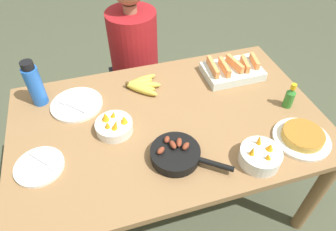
{
  "coord_description": "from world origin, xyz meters",
  "views": [
    {
      "loc": [
        -0.3,
        -1.0,
        1.79
      ],
      "look_at": [
        0.0,
        0.0,
        0.76
      ],
      "focal_mm": 32.0,
      "sensor_mm": 36.0,
      "label": 1
    }
  ],
  "objects_px": {
    "skillet": "(176,154)",
    "person_figure": "(136,73)",
    "melon_tray": "(232,70)",
    "hot_sauce_bottle": "(290,97)",
    "banana_bunch": "(141,85)",
    "fruit_bowl_citrus": "(260,156)",
    "water_bottle": "(34,84)",
    "empty_plate_near_front": "(77,104)",
    "empty_plate_far_left": "(39,166)",
    "fruit_bowl_mango": "(114,126)",
    "frittata_plate_center": "(302,137)"
  },
  "relations": [
    {
      "from": "banana_bunch",
      "to": "melon_tray",
      "type": "bearing_deg",
      "value": -4.12
    },
    {
      "from": "melon_tray",
      "to": "person_figure",
      "type": "xyz_separation_m",
      "value": [
        -0.48,
        0.49,
        -0.27
      ]
    },
    {
      "from": "banana_bunch",
      "to": "skillet",
      "type": "xyz_separation_m",
      "value": [
        0.04,
        -0.52,
        0.01
      ]
    },
    {
      "from": "water_bottle",
      "to": "hot_sauce_bottle",
      "type": "relative_size",
      "value": 1.76
    },
    {
      "from": "skillet",
      "to": "person_figure",
      "type": "height_order",
      "value": "person_figure"
    },
    {
      "from": "skillet",
      "to": "person_figure",
      "type": "bearing_deg",
      "value": 126.26
    },
    {
      "from": "melon_tray",
      "to": "hot_sauce_bottle",
      "type": "xyz_separation_m",
      "value": [
        0.16,
        -0.32,
        0.03
      ]
    },
    {
      "from": "water_bottle",
      "to": "person_figure",
      "type": "distance_m",
      "value": 0.8
    },
    {
      "from": "fruit_bowl_citrus",
      "to": "skillet",
      "type": "bearing_deg",
      "value": 160.39
    },
    {
      "from": "fruit_bowl_mango",
      "to": "fruit_bowl_citrus",
      "type": "height_order",
      "value": "fruit_bowl_citrus"
    },
    {
      "from": "banana_bunch",
      "to": "fruit_bowl_citrus",
      "type": "xyz_separation_m",
      "value": [
        0.38,
        -0.64,
        0.02
      ]
    },
    {
      "from": "banana_bunch",
      "to": "empty_plate_near_front",
      "type": "xyz_separation_m",
      "value": [
        -0.36,
        -0.05,
        -0.01
      ]
    },
    {
      "from": "person_figure",
      "to": "fruit_bowl_citrus",
      "type": "bearing_deg",
      "value": -73.43
    },
    {
      "from": "skillet",
      "to": "fruit_bowl_citrus",
      "type": "xyz_separation_m",
      "value": [
        0.34,
        -0.12,
        0.01
      ]
    },
    {
      "from": "frittata_plate_center",
      "to": "hot_sauce_bottle",
      "type": "height_order",
      "value": "hot_sauce_bottle"
    },
    {
      "from": "person_figure",
      "to": "hot_sauce_bottle",
      "type": "bearing_deg",
      "value": -51.77
    },
    {
      "from": "empty_plate_near_front",
      "to": "water_bottle",
      "type": "distance_m",
      "value": 0.23
    },
    {
      "from": "banana_bunch",
      "to": "person_figure",
      "type": "distance_m",
      "value": 0.52
    },
    {
      "from": "water_bottle",
      "to": "skillet",
      "type": "bearing_deg",
      "value": -44.35
    },
    {
      "from": "melon_tray",
      "to": "water_bottle",
      "type": "xyz_separation_m",
      "value": [
        -1.07,
        0.08,
        0.09
      ]
    },
    {
      "from": "fruit_bowl_mango",
      "to": "fruit_bowl_citrus",
      "type": "xyz_separation_m",
      "value": [
        0.57,
        -0.36,
        0.01
      ]
    },
    {
      "from": "fruit_bowl_citrus",
      "to": "person_figure",
      "type": "height_order",
      "value": "person_figure"
    },
    {
      "from": "empty_plate_far_left",
      "to": "banana_bunch",
      "type": "bearing_deg",
      "value": 36.48
    },
    {
      "from": "banana_bunch",
      "to": "water_bottle",
      "type": "relative_size",
      "value": 0.82
    },
    {
      "from": "empty_plate_near_front",
      "to": "hot_sauce_bottle",
      "type": "bearing_deg",
      "value": -16.79
    },
    {
      "from": "melon_tray",
      "to": "fruit_bowl_mango",
      "type": "xyz_separation_m",
      "value": [
        -0.73,
        -0.24,
        -0.0
      ]
    },
    {
      "from": "fruit_bowl_mango",
      "to": "water_bottle",
      "type": "xyz_separation_m",
      "value": [
        -0.34,
        0.32,
        0.09
      ]
    },
    {
      "from": "banana_bunch",
      "to": "melon_tray",
      "type": "height_order",
      "value": "melon_tray"
    },
    {
      "from": "melon_tray",
      "to": "fruit_bowl_citrus",
      "type": "distance_m",
      "value": 0.62
    },
    {
      "from": "skillet",
      "to": "person_figure",
      "type": "distance_m",
      "value": 1.01
    },
    {
      "from": "frittata_plate_center",
      "to": "fruit_bowl_citrus",
      "type": "distance_m",
      "value": 0.26
    },
    {
      "from": "fruit_bowl_citrus",
      "to": "banana_bunch",
      "type": "bearing_deg",
      "value": 120.46
    },
    {
      "from": "banana_bunch",
      "to": "fruit_bowl_citrus",
      "type": "height_order",
      "value": "fruit_bowl_citrus"
    },
    {
      "from": "person_figure",
      "to": "water_bottle",
      "type": "bearing_deg",
      "value": -144.71
    },
    {
      "from": "empty_plate_near_front",
      "to": "hot_sauce_bottle",
      "type": "distance_m",
      "value": 1.1
    },
    {
      "from": "water_bottle",
      "to": "hot_sauce_bottle",
      "type": "height_order",
      "value": "water_bottle"
    },
    {
      "from": "frittata_plate_center",
      "to": "water_bottle",
      "type": "distance_m",
      "value": 1.32
    },
    {
      "from": "skillet",
      "to": "empty_plate_far_left",
      "type": "relative_size",
      "value": 1.53
    },
    {
      "from": "empty_plate_far_left",
      "to": "fruit_bowl_citrus",
      "type": "bearing_deg",
      "value": -14.75
    },
    {
      "from": "hot_sauce_bottle",
      "to": "melon_tray",
      "type": "bearing_deg",
      "value": 116.41
    },
    {
      "from": "melon_tray",
      "to": "person_figure",
      "type": "height_order",
      "value": "person_figure"
    },
    {
      "from": "hot_sauce_bottle",
      "to": "person_figure",
      "type": "height_order",
      "value": "person_figure"
    },
    {
      "from": "fruit_bowl_citrus",
      "to": "frittata_plate_center",
      "type": "bearing_deg",
      "value": 11.83
    },
    {
      "from": "empty_plate_near_front",
      "to": "water_bottle",
      "type": "bearing_deg",
      "value": 154.43
    },
    {
      "from": "frittata_plate_center",
      "to": "empty_plate_far_left",
      "type": "bearing_deg",
      "value": 170.81
    },
    {
      "from": "banana_bunch",
      "to": "skillet",
      "type": "relative_size",
      "value": 0.64
    },
    {
      "from": "frittata_plate_center",
      "to": "fruit_bowl_citrus",
      "type": "bearing_deg",
      "value": -168.17
    },
    {
      "from": "person_figure",
      "to": "fruit_bowl_mango",
      "type": "bearing_deg",
      "value": -108.66
    },
    {
      "from": "empty_plate_near_front",
      "to": "fruit_bowl_citrus",
      "type": "relative_size",
      "value": 1.49
    },
    {
      "from": "fruit_bowl_citrus",
      "to": "water_bottle",
      "type": "relative_size",
      "value": 0.71
    }
  ]
}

